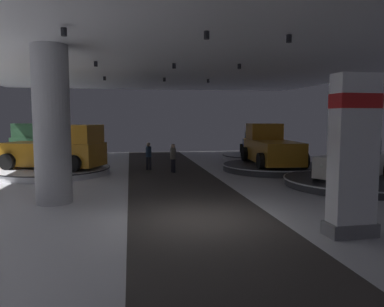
% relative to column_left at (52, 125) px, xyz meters
% --- Properties ---
extents(ground, '(24.00, 44.00, 0.06)m').
position_rel_column_left_xyz_m(ground, '(4.77, -2.98, -2.77)').
color(ground, silver).
extents(ceiling_with_spotlights, '(24.00, 44.00, 0.39)m').
position_rel_column_left_xyz_m(ceiling_with_spotlights, '(4.77, -2.98, 2.80)').
color(ceiling_with_spotlights, silver).
extents(column_left, '(1.25, 1.25, 5.50)m').
position_rel_column_left_xyz_m(column_left, '(0.00, 0.00, 0.00)').
color(column_left, '#ADADB2').
rests_on(column_left, ground).
extents(brand_sign_pylon, '(1.28, 0.68, 4.09)m').
position_rel_column_left_xyz_m(brand_sign_pylon, '(8.20, -5.12, -0.64)').
color(brand_sign_pylon, slate).
rests_on(brand_sign_pylon, ground).
extents(display_platform_deep_left, '(5.68, 5.68, 0.34)m').
position_rel_column_left_xyz_m(display_platform_deep_left, '(-2.48, 12.67, -2.56)').
color(display_platform_deep_left, '#B7B7BC').
rests_on(display_platform_deep_left, ground).
extents(pickup_truck_deep_left, '(5.70, 4.24, 2.30)m').
position_rel_column_left_xyz_m(pickup_truck_deep_left, '(-2.77, 12.80, -1.48)').
color(pickup_truck_deep_left, '#2D5638').
rests_on(pickup_truck_deep_left, display_platform_deep_left).
extents(display_platform_far_left, '(5.99, 5.99, 0.35)m').
position_rel_column_left_xyz_m(display_platform_far_left, '(-1.42, 7.00, -2.56)').
color(display_platform_far_left, silver).
rests_on(display_platform_far_left, ground).
extents(pickup_truck_far_left, '(5.70, 4.13, 2.30)m').
position_rel_column_left_xyz_m(pickup_truck_far_left, '(-1.12, 6.88, -1.47)').
color(pickup_truck_far_left, '#B77519').
rests_on(pickup_truck_far_left, display_platform_far_left).
extents(display_platform_mid_right, '(5.97, 5.97, 0.34)m').
position_rel_column_left_xyz_m(display_platform_mid_right, '(12.36, 1.17, -2.56)').
color(display_platform_mid_right, '#333338').
rests_on(display_platform_mid_right, ground).
extents(display_car_mid_right, '(4.45, 3.93, 1.71)m').
position_rel_column_left_xyz_m(display_car_mid_right, '(12.39, 1.19, -1.65)').
color(display_car_mid_right, silver).
rests_on(display_car_mid_right, display_platform_mid_right).
extents(display_platform_deep_right, '(4.81, 4.81, 0.35)m').
position_rel_column_left_xyz_m(display_platform_deep_right, '(11.71, 12.13, -2.56)').
color(display_platform_deep_right, '#B7B7BC').
rests_on(display_platform_deep_right, ground).
extents(display_car_deep_right, '(3.10, 4.53, 1.71)m').
position_rel_column_left_xyz_m(display_car_deep_right, '(11.72, 12.16, -1.64)').
color(display_car_deep_right, navy).
rests_on(display_car_deep_right, display_platform_deep_right).
extents(display_platform_far_right, '(5.68, 5.68, 0.37)m').
position_rel_column_left_xyz_m(display_platform_far_right, '(10.69, 6.41, -2.55)').
color(display_platform_far_right, '#333338').
rests_on(display_platform_far_right, ground).
extents(pickup_truck_far_right, '(3.00, 5.46, 2.30)m').
position_rel_column_left_xyz_m(pickup_truck_far_right, '(10.71, 6.73, -1.45)').
color(pickup_truck_far_right, '#B77519').
rests_on(pickup_truck_far_right, display_platform_far_right).
extents(visitor_walking_near, '(0.32, 0.32, 1.59)m').
position_rel_column_left_xyz_m(visitor_walking_near, '(5.01, 6.56, -1.84)').
color(visitor_walking_near, black).
rests_on(visitor_walking_near, ground).
extents(visitor_walking_far, '(0.32, 0.32, 1.59)m').
position_rel_column_left_xyz_m(visitor_walking_far, '(3.73, 7.87, -1.84)').
color(visitor_walking_far, black).
rests_on(visitor_walking_far, ground).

